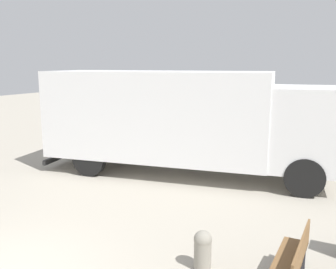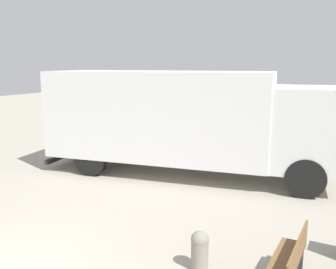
{
  "view_description": "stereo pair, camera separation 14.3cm",
  "coord_description": "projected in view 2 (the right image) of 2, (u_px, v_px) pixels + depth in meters",
  "views": [
    {
      "loc": [
        5.08,
        -3.45,
        3.46
      ],
      "look_at": [
        0.9,
        4.56,
        1.74
      ],
      "focal_mm": 40.0,
      "sensor_mm": 36.0,
      "label": 1
    },
    {
      "loc": [
        5.21,
        -3.38,
        3.46
      ],
      "look_at": [
        0.9,
        4.56,
        1.74
      ],
      "focal_mm": 40.0,
      "sensor_mm": 36.0,
      "label": 2
    }
  ],
  "objects": [
    {
      "name": "delivery_truck",
      "position": [
        184.0,
        117.0,
        11.63
      ],
      "size": [
        9.2,
        3.99,
        3.22
      ],
      "rotation": [
        0.0,
        0.0,
        0.18
      ],
      "color": "white",
      "rests_on": "ground"
    },
    {
      "name": "park_bench",
      "position": [
        289.0,
        263.0,
        5.61
      ],
      "size": [
        0.4,
        1.65,
        0.91
      ],
      "rotation": [
        0.0,
        0.0,
        1.57
      ],
      "color": "brown",
      "rests_on": "ground"
    },
    {
      "name": "bollard_near_bench",
      "position": [
        200.0,
        249.0,
        6.32
      ],
      "size": [
        0.31,
        0.31,
        0.69
      ],
      "color": "gray",
      "rests_on": "ground"
    }
  ]
}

